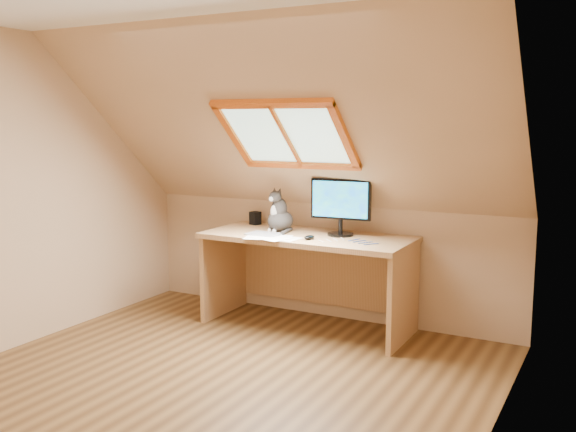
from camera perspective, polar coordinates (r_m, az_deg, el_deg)
The scene contains 10 objects.
ground at distance 4.40m, azimuth -6.77°, elevation -14.69°, with size 3.50×3.50×0.00m, color brown.
room_shell at distance 3.98m, azimuth -7.89°, elevation 4.12°, with size 3.52×3.52×2.41m.
desk at distance 5.42m, azimuth 2.08°, elevation -4.00°, with size 1.73×0.76×0.79m.
monitor at distance 5.25m, azimuth 4.70°, elevation 1.14°, with size 0.51×0.21×0.47m.
cat at distance 5.47m, azimuth -0.74°, elevation 0.06°, with size 0.28×0.30×0.38m.
desk_speaker at distance 5.83m, azimuth -2.93°, elevation -0.19°, with size 0.08×0.08×0.12m, color black.
graphics_tablet at distance 5.31m, azimuth -2.14°, elevation -1.62°, with size 0.27×0.20×0.01m, color #B2B2B7.
mouse at distance 5.10m, azimuth 1.91°, elevation -1.91°, with size 0.06×0.11×0.03m, color black.
papers at distance 5.16m, azimuth -1.09°, elevation -1.95°, with size 0.35×0.30×0.01m.
cables at distance 5.03m, azimuth 5.56°, elevation -2.24°, with size 0.51×0.26×0.01m.
Camera 1 is at (2.34, -3.30, 1.73)m, focal length 40.00 mm.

